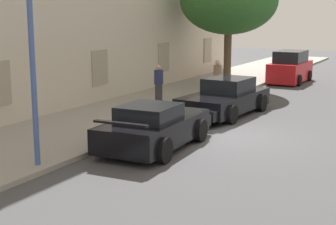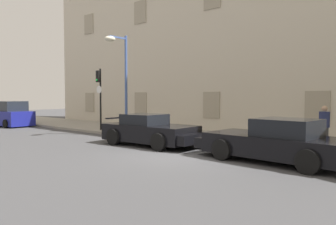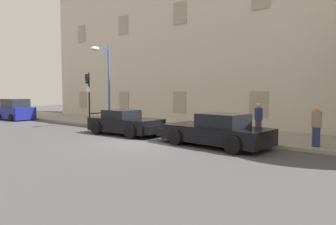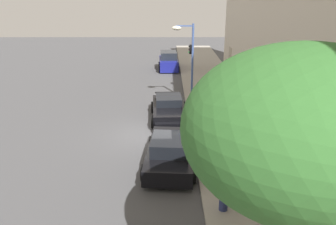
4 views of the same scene
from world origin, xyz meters
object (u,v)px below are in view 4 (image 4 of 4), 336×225
object	(u,v)px
pedestrian_admiring	(224,189)
sportscar_yellow_flank	(171,150)
sportscar_red_lead	(169,111)
pedestrian_strolling	(248,150)
hatchback_parked	(169,62)
street_lamp	(186,48)
traffic_light	(191,59)
tree_near_kerb	(304,130)

from	to	relation	value
pedestrian_admiring	sportscar_yellow_flank	bearing A→B (deg)	-154.35
sportscar_red_lead	pedestrian_strolling	distance (m)	6.82
hatchback_parked	street_lamp	size ratio (longest dim) A/B	0.71
traffic_light	tree_near_kerb	bearing A→B (deg)	3.27
sportscar_red_lead	sportscar_yellow_flank	bearing A→B (deg)	0.54
hatchback_parked	tree_near_kerb	distance (m)	26.46
sportscar_yellow_flank	pedestrian_strolling	distance (m)	3.30
sportscar_yellow_flank	street_lamp	size ratio (longest dim) A/B	1.00
sportscar_yellow_flank	tree_near_kerb	world-z (taller)	tree_near_kerb
pedestrian_admiring	hatchback_parked	bearing A→B (deg)	-175.53
hatchback_parked	traffic_light	bearing A→B (deg)	11.62
tree_near_kerb	pedestrian_strolling	distance (m)	7.40
tree_near_kerb	pedestrian_admiring	bearing A→B (deg)	-165.68
tree_near_kerb	pedestrian_strolling	size ratio (longest dim) A/B	3.84
traffic_light	pedestrian_strolling	bearing A→B (deg)	7.81
pedestrian_strolling	tree_near_kerb	bearing A→B (deg)	-5.07
sportscar_red_lead	hatchback_parked	distance (m)	13.63
pedestrian_strolling	hatchback_parked	bearing A→B (deg)	-170.65
sportscar_yellow_flank	traffic_light	distance (m)	11.36
hatchback_parked	pedestrian_admiring	size ratio (longest dim) A/B	2.23
tree_near_kerb	sportscar_yellow_flank	bearing A→B (deg)	-159.68
sportscar_red_lead	traffic_light	size ratio (longest dim) A/B	1.29
pedestrian_admiring	pedestrian_strolling	bearing A→B (deg)	153.83
tree_near_kerb	street_lamp	world-z (taller)	tree_near_kerb
hatchback_parked	pedestrian_admiring	bearing A→B (deg)	4.47
pedestrian_strolling	sportscar_yellow_flank	bearing A→B (deg)	-101.84
street_lamp	hatchback_parked	bearing A→B (deg)	-174.07
sportscar_red_lead	street_lamp	size ratio (longest dim) A/B	0.89
sportscar_yellow_flank	tree_near_kerb	xyz separation A→B (m)	(7.13, 2.64, 3.92)
sportscar_yellow_flank	hatchback_parked	size ratio (longest dim) A/B	1.41
hatchback_parked	pedestrian_strolling	world-z (taller)	pedestrian_strolling
sportscar_red_lead	tree_near_kerb	bearing A→B (deg)	12.21
tree_near_kerb	street_lamp	xyz separation A→B (m)	(-15.81, -1.59, -0.82)
street_lamp	pedestrian_strolling	size ratio (longest dim) A/B	3.17
traffic_light	pedestrian_admiring	distance (m)	14.82
sportscar_yellow_flank	street_lamp	world-z (taller)	street_lamp
traffic_light	street_lamp	bearing A→B (deg)	-12.92
traffic_light	hatchback_parked	bearing A→B (deg)	-168.38
tree_near_kerb	hatchback_parked	bearing A→B (deg)	-174.19
sportscar_yellow_flank	sportscar_red_lead	bearing A→B (deg)	-179.46
sportscar_red_lead	pedestrian_admiring	size ratio (longest dim) A/B	2.80
sportscar_yellow_flank	street_lamp	bearing A→B (deg)	173.11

